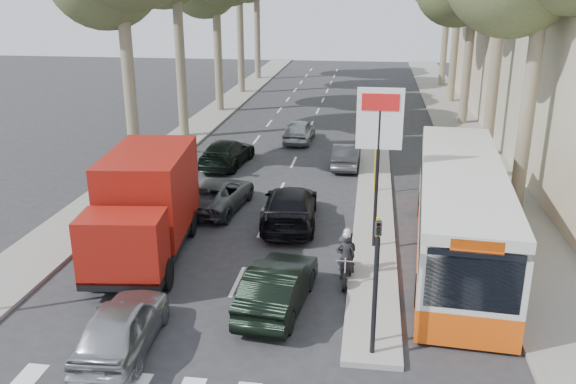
# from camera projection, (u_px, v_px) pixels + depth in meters

# --- Properties ---
(ground) EXTENTS (120.00, 120.00, 0.00)m
(ground) POSITION_uv_depth(u_px,v_px,m) (254.00, 317.00, 16.81)
(ground) COLOR #28282B
(ground) RESTS_ON ground
(sidewalk_right) EXTENTS (3.20, 70.00, 0.12)m
(sidewalk_right) POSITION_uv_depth(u_px,v_px,m) (459.00, 126.00, 39.10)
(sidewalk_right) COLOR gray
(sidewalk_right) RESTS_ON ground
(median_left) EXTENTS (2.40, 64.00, 0.12)m
(median_left) POSITION_uv_depth(u_px,v_px,m) (219.00, 110.00, 44.08)
(median_left) COLOR gray
(median_left) RESTS_ON ground
(traffic_island) EXTENTS (1.50, 26.00, 0.16)m
(traffic_island) POSITION_uv_depth(u_px,v_px,m) (374.00, 192.00, 26.67)
(traffic_island) COLOR gray
(traffic_island) RESTS_ON ground
(billboard) EXTENTS (1.50, 12.10, 5.60)m
(billboard) POSITION_uv_depth(u_px,v_px,m) (378.00, 146.00, 19.87)
(billboard) COLOR yellow
(billboard) RESTS_ON ground
(traffic_light_island) EXTENTS (0.16, 0.41, 3.60)m
(traffic_light_island) POSITION_uv_depth(u_px,v_px,m) (376.00, 266.00, 14.17)
(traffic_light_island) COLOR black
(traffic_light_island) RESTS_ON ground
(silver_hatchback) EXTENTS (1.84, 4.06, 1.35)m
(silver_hatchback) POSITION_uv_depth(u_px,v_px,m) (122.00, 326.00, 15.09)
(silver_hatchback) COLOR #9EA2A6
(silver_hatchback) RESTS_ON ground
(dark_hatchback) EXTENTS (1.91, 4.33, 1.38)m
(dark_hatchback) POSITION_uv_depth(u_px,v_px,m) (278.00, 285.00, 17.09)
(dark_hatchback) COLOR black
(dark_hatchback) RESTS_ON ground
(queue_car_a) EXTENTS (2.54, 4.62, 1.23)m
(queue_car_a) POSITION_uv_depth(u_px,v_px,m) (218.00, 194.00, 24.75)
(queue_car_a) COLOR #44464A
(queue_car_a) RESTS_ON ground
(queue_car_b) EXTENTS (2.35, 5.06, 1.43)m
(queue_car_b) POSITION_uv_depth(u_px,v_px,m) (290.00, 206.00, 23.13)
(queue_car_b) COLOR black
(queue_car_b) RESTS_ON ground
(queue_car_c) EXTENTS (1.70, 3.94, 1.33)m
(queue_car_c) POSITION_uv_depth(u_px,v_px,m) (299.00, 131.00, 35.31)
(queue_car_c) COLOR #9B9FA3
(queue_car_c) RESTS_ON ground
(queue_car_d) EXTENTS (1.27, 3.61, 1.19)m
(queue_car_d) POSITION_uv_depth(u_px,v_px,m) (346.00, 156.00, 30.44)
(queue_car_d) COLOR #515359
(queue_car_d) RESTS_ON ground
(queue_car_e) EXTENTS (2.33, 4.75, 1.33)m
(queue_car_e) POSITION_uv_depth(u_px,v_px,m) (227.00, 153.00, 30.65)
(queue_car_e) COLOR black
(queue_car_e) RESTS_ON ground
(red_truck) EXTENTS (3.14, 6.75, 3.48)m
(red_truck) POSITION_uv_depth(u_px,v_px,m) (146.00, 204.00, 20.04)
(red_truck) COLOR black
(red_truck) RESTS_ON ground
(city_bus) EXTENTS (3.46, 12.03, 3.13)m
(city_bus) POSITION_uv_depth(u_px,v_px,m) (460.00, 209.00, 20.13)
(city_bus) COLOR #E14D0C
(city_bus) RESTS_ON ground
(motorcycle) EXTENTS (0.69, 1.93, 1.64)m
(motorcycle) POSITION_uv_depth(u_px,v_px,m) (346.00, 256.00, 18.83)
(motorcycle) COLOR black
(motorcycle) RESTS_ON ground
(pedestrian_near) EXTENTS (0.82, 1.06, 1.63)m
(pedestrian_near) POSITION_uv_depth(u_px,v_px,m) (485.00, 211.00, 21.97)
(pedestrian_near) COLOR #473550
(pedestrian_near) RESTS_ON sidewalk_right
(pedestrian_far) EXTENTS (1.32, 0.75, 1.93)m
(pedestrian_far) POSITION_uv_depth(u_px,v_px,m) (477.00, 158.00, 28.21)
(pedestrian_far) COLOR brown
(pedestrian_far) RESTS_ON sidewalk_right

